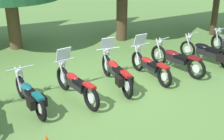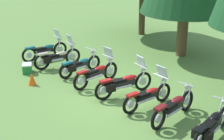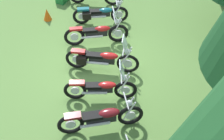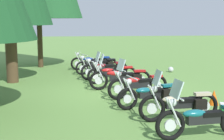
% 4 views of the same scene
% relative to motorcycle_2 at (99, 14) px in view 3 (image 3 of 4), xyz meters
% --- Properties ---
extents(ground_plane, '(80.00, 80.00, 0.00)m').
position_rel_motorcycle_2_xyz_m(ground_plane, '(2.54, 0.47, -0.42)').
color(ground_plane, '#608C42').
extents(motorcycle_2, '(0.90, 2.09, 0.99)m').
position_rel_motorcycle_2_xyz_m(motorcycle_2, '(0.00, 0.00, 0.00)').
color(motorcycle_2, black).
rests_on(motorcycle_2, ground_plane).
extents(motorcycle_3, '(0.85, 2.22, 1.37)m').
position_rel_motorcycle_2_xyz_m(motorcycle_3, '(1.27, 0.16, 0.04)').
color(motorcycle_3, black).
rests_on(motorcycle_3, ground_plane).
extents(motorcycle_4, '(0.78, 2.39, 1.37)m').
position_rel_motorcycle_2_xyz_m(motorcycle_4, '(2.64, 0.53, 0.06)').
color(motorcycle_4, black).
rests_on(motorcycle_4, ground_plane).
extents(motorcycle_5, '(0.73, 2.15, 1.35)m').
position_rel_motorcycle_2_xyz_m(motorcycle_5, '(3.88, 0.75, 0.02)').
color(motorcycle_5, black).
rests_on(motorcycle_5, ground_plane).
extents(motorcycle_6, '(0.96, 2.25, 1.01)m').
position_rel_motorcycle_2_xyz_m(motorcycle_6, '(4.98, 0.95, 0.03)').
color(motorcycle_6, black).
rests_on(motorcycle_6, ground_plane).
extents(traffic_cone, '(0.32, 0.32, 0.48)m').
position_rel_motorcycle_2_xyz_m(traffic_cone, '(0.09, -2.05, -0.18)').
color(traffic_cone, '#EA590F').
rests_on(traffic_cone, ground_plane).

